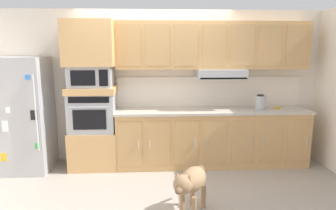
{
  "coord_description": "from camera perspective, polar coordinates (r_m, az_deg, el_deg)",
  "views": [
    {
      "loc": [
        -0.05,
        -4.01,
        1.89
      ],
      "look_at": [
        0.17,
        0.14,
        1.11
      ],
      "focal_mm": 32.61,
      "sensor_mm": 36.0,
      "label": 1
    }
  ],
  "objects": [
    {
      "name": "built_in_oven",
      "position": [
        4.95,
        -13.83,
        -1.24
      ],
      "size": [
        0.7,
        0.62,
        0.6
      ],
      "color": "#A8AAAF",
      "rests_on": "oven_base_cabinet"
    },
    {
      "name": "microwave",
      "position": [
        4.87,
        -14.12,
        5.22
      ],
      "size": [
        0.64,
        0.54,
        0.32
      ],
      "color": "#A8AAAF",
      "rests_on": "appliance_mid_shelf"
    },
    {
      "name": "screwdriver",
      "position": [
        5.29,
        19.77,
        -0.43
      ],
      "size": [
        0.17,
        0.17,
        0.03
      ],
      "color": "yellow",
      "rests_on": "countertop_slab"
    },
    {
      "name": "countertop_slab",
      "position": [
        4.96,
        8.26,
        -1.03
      ],
      "size": [
        3.09,
        0.64,
        0.04
      ],
      "primitive_type": "cube",
      "color": "#BCB2A3",
      "rests_on": "lower_cabinet_run"
    },
    {
      "name": "backsplash_panel",
      "position": [
        5.19,
        7.72,
        2.54
      ],
      "size": [
        3.09,
        0.02,
        0.5
      ],
      "primitive_type": "cube",
      "color": "white",
      "rests_on": "countertop_slab"
    },
    {
      "name": "lower_cabinet_run",
      "position": [
        5.06,
        8.13,
        -6.14
      ],
      "size": [
        3.05,
        0.63,
        0.88
      ],
      "color": "tan",
      "rests_on": "ground"
    },
    {
      "name": "oven_base_cabinet",
      "position": [
        5.11,
        -13.53,
        -7.84
      ],
      "size": [
        0.74,
        0.62,
        0.6
      ],
      "primitive_type": "cube",
      "color": "tan",
      "rests_on": "ground"
    },
    {
      "name": "upper_cabinet_with_hood",
      "position": [
        4.98,
        8.39,
        10.65
      ],
      "size": [
        3.05,
        0.48,
        0.88
      ],
      "color": "tan",
      "rests_on": "backsplash_panel"
    },
    {
      "name": "dog",
      "position": [
        3.54,
        4.36,
        -14.15
      ],
      "size": [
        0.48,
        0.78,
        0.61
      ],
      "rotation": [
        0.0,
        0.0,
        -2.06
      ],
      "color": "#997551",
      "rests_on": "ground"
    },
    {
      "name": "electric_kettle",
      "position": [
        5.09,
        16.86,
        0.46
      ],
      "size": [
        0.17,
        0.17,
        0.24
      ],
      "color": "#A8AAAF",
      "rests_on": "countertop_slab"
    },
    {
      "name": "appliance_upper_cabinet",
      "position": [
        4.85,
        -14.39,
        11.11
      ],
      "size": [
        0.74,
        0.62,
        0.68
      ],
      "primitive_type": "cube",
      "color": "tan",
      "rests_on": "microwave"
    },
    {
      "name": "back_kitchen_wall",
      "position": [
        5.16,
        -2.44,
        3.48
      ],
      "size": [
        6.2,
        0.12,
        2.5
      ],
      "primitive_type": "cube",
      "color": "silver",
      "rests_on": "ground"
    },
    {
      "name": "refrigerator",
      "position": [
        5.19,
        -25.41,
        -1.65
      ],
      "size": [
        0.76,
        0.73,
        1.76
      ],
      "color": "#ADADB2",
      "rests_on": "ground"
    },
    {
      "name": "ground_plane",
      "position": [
        4.43,
        -2.16,
        -14.64
      ],
      "size": [
        9.6,
        9.6,
        0.0
      ],
      "primitive_type": "plane",
      "color": "#9E9389"
    },
    {
      "name": "appliance_mid_shelf",
      "position": [
        4.89,
        -14.01,
        2.78
      ],
      "size": [
        0.74,
        0.62,
        0.1
      ],
      "primitive_type": "cube",
      "color": "tan",
      "rests_on": "built_in_oven"
    }
  ]
}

